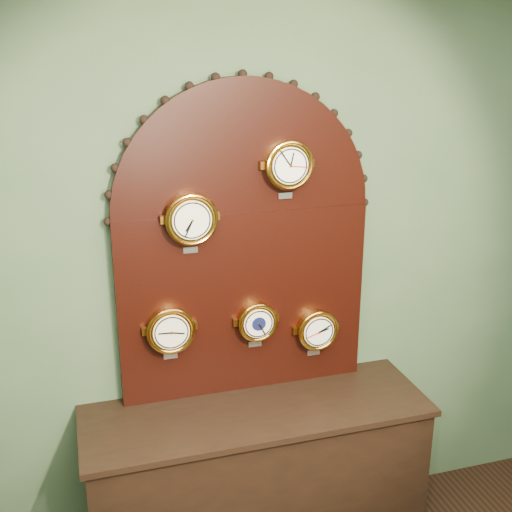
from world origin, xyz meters
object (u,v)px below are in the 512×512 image
object	(u,v)px
tide_clock	(317,329)
roman_clock	(191,219)
hygrometer	(170,330)
arabic_clock	(288,165)
display_board	(244,233)
barometer	(257,321)
shop_counter	(257,484)

from	to	relation	value
tide_clock	roman_clock	bearing A→B (deg)	-179.94
tide_clock	hygrometer	bearing A→B (deg)	-179.97
roman_clock	arabic_clock	size ratio (longest dim) A/B	1.04
roman_clock	hygrometer	xyz separation A→B (m)	(-0.11, 0.00, -0.52)
arabic_clock	roman_clock	bearing A→B (deg)	-179.96
display_board	barometer	distance (m)	0.43
roman_clock	shop_counter	bearing A→B (deg)	-30.75
arabic_clock	barometer	bearing A→B (deg)	179.78
display_board	hygrometer	bearing A→B (deg)	-169.79
shop_counter	tide_clock	distance (m)	0.82
roman_clock	hygrometer	bearing A→B (deg)	179.88
roman_clock	tide_clock	xyz separation A→B (m)	(0.61, 0.00, -0.61)
arabic_clock	tide_clock	distance (m)	0.84
shop_counter	roman_clock	bearing A→B (deg)	149.25
display_board	roman_clock	bearing A→B (deg)	-165.45
hygrometer	shop_counter	bearing A→B (deg)	-22.54
arabic_clock	tide_clock	size ratio (longest dim) A/B	1.05
hygrometer	tide_clock	distance (m)	0.73
hygrometer	tide_clock	bearing A→B (deg)	0.03
roman_clock	tide_clock	size ratio (longest dim) A/B	1.09
display_board	hygrometer	distance (m)	0.56
barometer	tide_clock	size ratio (longest dim) A/B	0.94
display_board	tide_clock	bearing A→B (deg)	-10.62
display_board	roman_clock	size ratio (longest dim) A/B	5.35
display_board	hygrometer	xyz separation A→B (m)	(-0.37, -0.07, -0.41)
arabic_clock	hygrometer	distance (m)	0.92
display_board	shop_counter	bearing A→B (deg)	-90.00
display_board	tide_clock	world-z (taller)	display_board
hygrometer	tide_clock	world-z (taller)	hygrometer
tide_clock	shop_counter	bearing A→B (deg)	-156.44
display_board	arabic_clock	size ratio (longest dim) A/B	5.58
shop_counter	arabic_clock	world-z (taller)	arabic_clock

